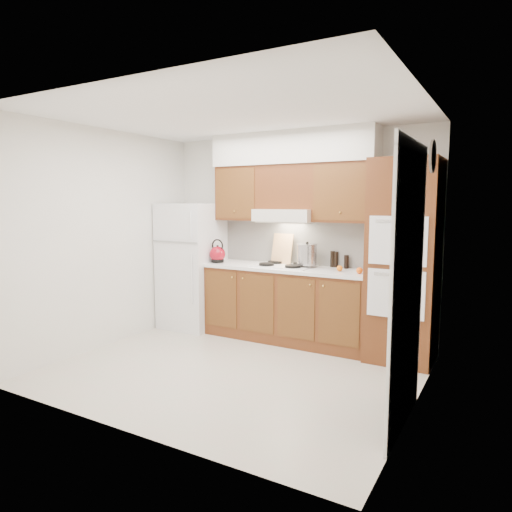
{
  "coord_description": "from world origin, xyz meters",
  "views": [
    {
      "loc": [
        2.46,
        -3.88,
        1.75
      ],
      "look_at": [
        0.01,
        0.45,
        1.15
      ],
      "focal_mm": 32.0,
      "sensor_mm": 36.0,
      "label": 1
    }
  ],
  "objects_px": {
    "fridge": "(192,266)",
    "stock_pot": "(307,255)",
    "oven_cabinet": "(404,261)",
    "kettle": "(218,254)"
  },
  "relations": [
    {
      "from": "fridge",
      "to": "stock_pot",
      "type": "height_order",
      "value": "fridge"
    },
    {
      "from": "fridge",
      "to": "oven_cabinet",
      "type": "bearing_deg",
      "value": 0.7
    },
    {
      "from": "stock_pot",
      "to": "oven_cabinet",
      "type": "bearing_deg",
      "value": -4.08
    },
    {
      "from": "kettle",
      "to": "stock_pot",
      "type": "distance_m",
      "value": 1.21
    },
    {
      "from": "oven_cabinet",
      "to": "kettle",
      "type": "distance_m",
      "value": 2.37
    },
    {
      "from": "oven_cabinet",
      "to": "kettle",
      "type": "height_order",
      "value": "oven_cabinet"
    },
    {
      "from": "fridge",
      "to": "kettle",
      "type": "xyz_separation_m",
      "value": [
        0.47,
        -0.07,
        0.19
      ]
    },
    {
      "from": "oven_cabinet",
      "to": "stock_pot",
      "type": "height_order",
      "value": "oven_cabinet"
    },
    {
      "from": "kettle",
      "to": "stock_pot",
      "type": "xyz_separation_m",
      "value": [
        1.2,
        0.19,
        0.04
      ]
    },
    {
      "from": "fridge",
      "to": "stock_pot",
      "type": "xyz_separation_m",
      "value": [
        1.67,
        0.12,
        0.24
      ]
    }
  ]
}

